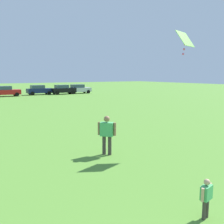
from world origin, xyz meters
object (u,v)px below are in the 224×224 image
object	(u,v)px
kite	(185,40)
parked_car_silver_5	(79,89)
parked_car_black_4	(63,89)
adult_bystander	(107,132)
child_kite_flyer	(206,195)
parked_car_navy_3	(39,90)
parked_car_red_2	(6,91)

from	to	relation	value
kite	parked_car_silver_5	xyz separation A→B (m)	(10.59, 35.85, -4.25)
parked_car_silver_5	kite	bearing A→B (deg)	-106.46
parked_car_black_4	adult_bystander	bearing A→B (deg)	-107.77
child_kite_flyer	parked_car_navy_3	world-z (taller)	parked_car_navy_3
adult_bystander	parked_car_red_2	xyz separation A→B (m)	(1.47, 34.97, -0.18)
parked_car_red_2	parked_car_silver_5	size ratio (longest dim) A/B	1.00
parked_car_red_2	parked_car_silver_5	xyz separation A→B (m)	(12.86, 0.04, 0.00)
child_kite_flyer	adult_bystander	bearing A→B (deg)	70.75
adult_bystander	parked_car_red_2	world-z (taller)	adult_bystander
parked_car_black_4	parked_car_silver_5	size ratio (longest dim) A/B	1.00
adult_bystander	parked_car_silver_5	bearing A→B (deg)	111.80
child_kite_flyer	parked_car_black_4	world-z (taller)	parked_car_black_4
parked_car_navy_3	parked_car_silver_5	world-z (taller)	same
kite	parked_car_silver_5	bearing A→B (deg)	73.54
parked_car_black_4	parked_car_red_2	bearing A→B (deg)	179.10
parked_car_red_2	parked_car_navy_3	xyz separation A→B (m)	(5.63, 0.83, 0.00)
kite	parked_car_red_2	distance (m)	36.13
adult_bystander	parked_car_silver_5	size ratio (longest dim) A/B	0.41
adult_bystander	child_kite_flyer	bearing A→B (deg)	-51.05
kite	parked_car_red_2	world-z (taller)	kite
kite	parked_car_silver_5	distance (m)	37.62
child_kite_flyer	parked_car_red_2	bearing A→B (deg)	73.07
parked_car_navy_3	parked_car_silver_5	size ratio (longest dim) A/B	1.00
kite	child_kite_flyer	bearing A→B (deg)	-131.04
child_kite_flyer	parked_car_silver_5	bearing A→B (deg)	55.84
adult_bystander	parked_car_navy_3	world-z (taller)	adult_bystander
child_kite_flyer	parked_car_red_2	distance (m)	40.73
kite	parked_car_navy_3	xyz separation A→B (m)	(3.37, 36.64, -4.25)
child_kite_flyer	kite	size ratio (longest dim) A/B	0.82
parked_car_navy_3	parked_car_black_4	distance (m)	4.18
parked_car_red_2	parked_car_silver_5	world-z (taller)	same
adult_bystander	parked_car_navy_3	bearing A→B (deg)	122.84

